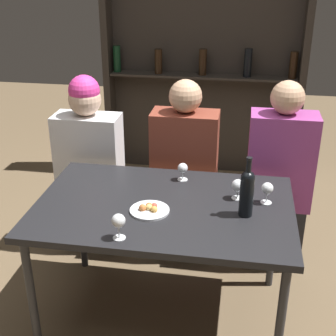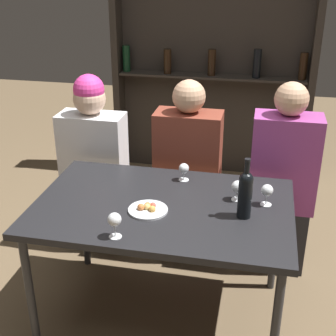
{
  "view_description": "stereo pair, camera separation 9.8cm",
  "coord_description": "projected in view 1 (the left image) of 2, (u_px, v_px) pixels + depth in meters",
  "views": [
    {
      "loc": [
        0.38,
        -2.13,
        1.94
      ],
      "look_at": [
        0.0,
        0.13,
        0.89
      ],
      "focal_mm": 50.0,
      "sensor_mm": 36.0,
      "label": 1
    },
    {
      "loc": [
        0.47,
        -2.11,
        1.94
      ],
      "look_at": [
        0.0,
        0.13,
        0.89
      ],
      "focal_mm": 50.0,
      "sensor_mm": 36.0,
      "label": 2
    }
  ],
  "objects": [
    {
      "name": "ground_plane",
      "position": [
        164.0,
        313.0,
        2.77
      ],
      "size": [
        10.0,
        10.0,
        0.0
      ],
      "primitive_type": "plane",
      "color": "brown"
    },
    {
      "name": "wine_glass_0",
      "position": [
        118.0,
        222.0,
        2.13
      ],
      "size": [
        0.07,
        0.07,
        0.13
      ],
      "color": "silver",
      "rests_on": "dining_table"
    },
    {
      "name": "wine_glass_3",
      "position": [
        183.0,
        169.0,
        2.7
      ],
      "size": [
        0.06,
        0.06,
        0.11
      ],
      "color": "silver",
      "rests_on": "dining_table"
    },
    {
      "name": "seated_person_center",
      "position": [
        184.0,
        178.0,
        3.09
      ],
      "size": [
        0.42,
        0.22,
        1.25
      ],
      "color": "#26262B",
      "rests_on": "ground_plane"
    },
    {
      "name": "wine_bottle",
      "position": [
        247.0,
        191.0,
        2.3
      ],
      "size": [
        0.07,
        0.07,
        0.32
      ],
      "color": "black",
      "rests_on": "dining_table"
    },
    {
      "name": "wine_glass_2",
      "position": [
        267.0,
        189.0,
        2.44
      ],
      "size": [
        0.06,
        0.06,
        0.12
      ],
      "color": "silver",
      "rests_on": "dining_table"
    },
    {
      "name": "food_plate_0",
      "position": [
        150.0,
        209.0,
        2.39
      ],
      "size": [
        0.2,
        0.2,
        0.04
      ],
      "color": "silver",
      "rests_on": "dining_table"
    },
    {
      "name": "seated_person_right",
      "position": [
        278.0,
        184.0,
        3.0
      ],
      "size": [
        0.41,
        0.22,
        1.27
      ],
      "color": "#26262B",
      "rests_on": "ground_plane"
    },
    {
      "name": "dining_table",
      "position": [
        164.0,
        214.0,
        2.49
      ],
      "size": [
        1.36,
        0.88,
        0.74
      ],
      "color": "black",
      "rests_on": "ground_plane"
    },
    {
      "name": "wine_rack_wall",
      "position": [
        203.0,
        60.0,
        4.16
      ],
      "size": [
        1.79,
        0.21,
        2.13
      ],
      "color": "#28231E",
      "rests_on": "ground_plane"
    },
    {
      "name": "seated_person_left",
      "position": [
        90.0,
        169.0,
        3.18
      ],
      "size": [
        0.43,
        0.22,
        1.25
      ],
      "color": "#26262B",
      "rests_on": "ground_plane"
    },
    {
      "name": "wine_glass_1",
      "position": [
        238.0,
        186.0,
        2.49
      ],
      "size": [
        0.07,
        0.07,
        0.11
      ],
      "color": "silver",
      "rests_on": "dining_table"
    }
  ]
}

